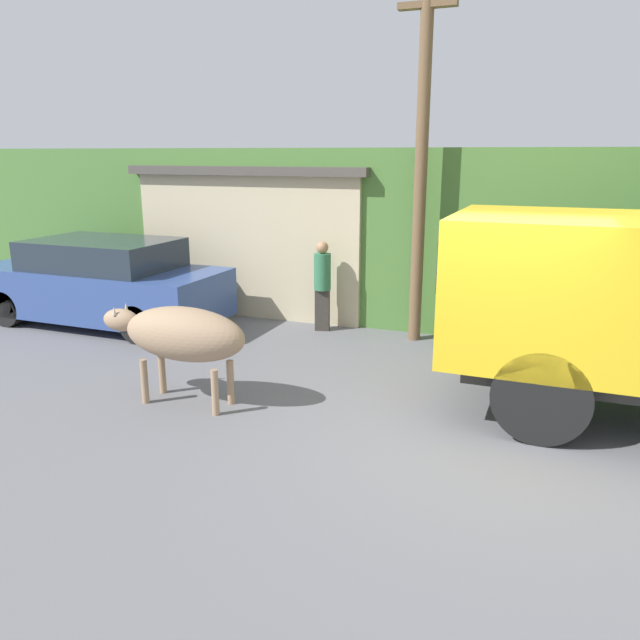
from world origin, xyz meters
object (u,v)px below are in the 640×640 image
object	(u,v)px
pedestrian_on_hill	(322,282)
utility_pole	(422,152)
brown_cow	(181,334)
parked_suv	(101,283)

from	to	relation	value
pedestrian_on_hill	utility_pole	bearing A→B (deg)	167.49
brown_cow	parked_suv	size ratio (longest dim) A/B	0.44
parked_suv	pedestrian_on_hill	distance (m)	4.12
parked_suv	utility_pole	bearing A→B (deg)	11.77
parked_suv	utility_pole	size ratio (longest dim) A/B	0.79
parked_suv	pedestrian_on_hill	xyz separation A→B (m)	(3.98, 1.07, 0.12)
brown_cow	pedestrian_on_hill	world-z (taller)	pedestrian_on_hill
brown_cow	utility_pole	size ratio (longest dim) A/B	0.34
brown_cow	pedestrian_on_hill	distance (m)	3.81
brown_cow	pedestrian_on_hill	size ratio (longest dim) A/B	1.28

